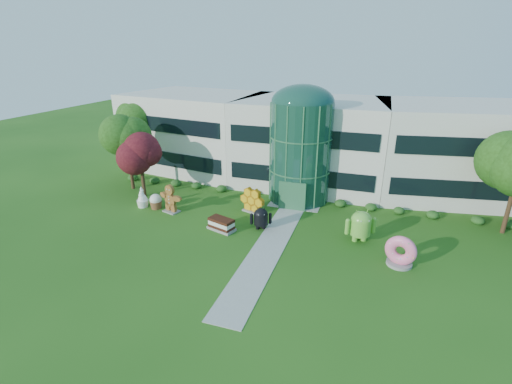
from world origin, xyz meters
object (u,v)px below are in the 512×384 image
(android_black, at_px, (261,217))
(gingerbread, at_px, (170,198))
(android_green, at_px, (361,224))
(donut, at_px, (401,250))

(android_black, bearing_deg, gingerbread, 152.65)
(android_green, height_order, gingerbread, android_green)
(android_green, height_order, donut, android_green)
(donut, xyz_separation_m, gingerbread, (-20.34, 2.88, 0.21))
(android_green, xyz_separation_m, gingerbread, (-17.35, 0.13, -0.12))
(donut, bearing_deg, android_green, 153.31)
(android_green, xyz_separation_m, android_black, (-8.20, -0.52, -0.39))
(android_green, bearing_deg, gingerbread, 155.26)
(android_black, bearing_deg, donut, -34.52)
(android_green, height_order, android_black, android_green)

